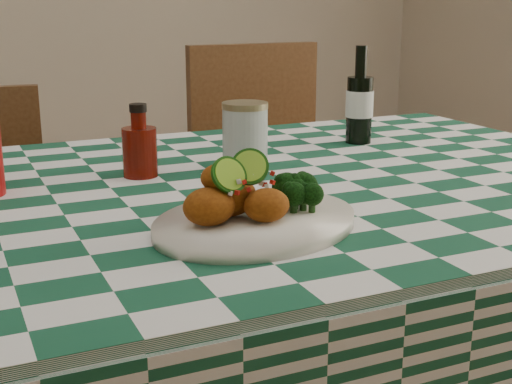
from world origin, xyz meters
name	(u,v)px	position (x,y,z in m)	size (l,w,h in m)	color
dining_table	(234,379)	(0.00, 0.00, 0.39)	(1.66, 1.06, 0.79)	#164D34
plate	(256,222)	(-0.06, -0.25, 0.80)	(0.33, 0.26, 0.02)	white
fried_chicken_pile	(240,189)	(-0.09, -0.25, 0.85)	(0.14, 0.10, 0.09)	#8F450D
broccoli_side	(302,191)	(0.02, -0.24, 0.83)	(0.07, 0.07, 0.05)	black
ketchup_bottle	(139,140)	(-0.13, 0.13, 0.85)	(0.06, 0.06, 0.14)	#590D04
mason_jar	(245,135)	(0.08, 0.11, 0.85)	(0.09, 0.09, 0.13)	#B2BCBA
beer_bottle	(360,95)	(0.41, 0.23, 0.90)	(0.06, 0.06, 0.22)	black
wooden_chair_right	(279,205)	(0.47, 0.76, 0.48)	(0.44, 0.46, 0.97)	#472814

